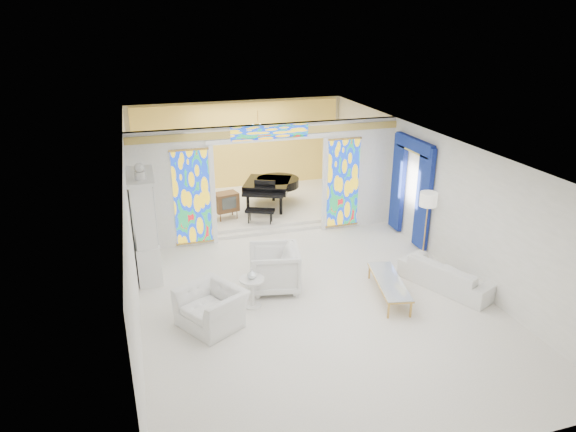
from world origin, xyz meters
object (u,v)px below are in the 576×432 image
object	(u,v)px
grand_piano	(272,185)
china_cabinet	(146,227)
coffee_table	(389,282)
sofa	(448,274)
armchair_left	(211,307)
tv_console	(226,202)
armchair_right	(274,268)

from	to	relation	value
grand_piano	china_cabinet	bearing A→B (deg)	-116.09
coffee_table	grand_piano	distance (m)	5.72
sofa	coffee_table	world-z (taller)	sofa
armchair_left	sofa	world-z (taller)	armchair_left
china_cabinet	coffee_table	distance (m)	5.43
china_cabinet	coffee_table	world-z (taller)	china_cabinet
china_cabinet	coffee_table	xyz separation A→B (m)	(4.75, -2.51, -0.81)
china_cabinet	sofa	distance (m)	6.71
sofa	coffee_table	distance (m)	1.42
china_cabinet	armchair_left	world-z (taller)	china_cabinet
coffee_table	armchair_left	bearing A→B (deg)	179.55
sofa	tv_console	world-z (taller)	tv_console
sofa	coffee_table	bearing A→B (deg)	66.76
china_cabinet	armchair_right	world-z (taller)	china_cabinet
sofa	grand_piano	distance (m)	6.13
coffee_table	tv_console	bearing A→B (deg)	116.89
armchair_left	tv_console	size ratio (longest dim) A/B	1.53
armchair_right	coffee_table	world-z (taller)	armchair_right
coffee_table	armchair_right	bearing A→B (deg)	154.88
armchair_right	coffee_table	distance (m)	2.44
armchair_right	tv_console	bearing A→B (deg)	-164.33
grand_piano	armchair_left	bearing A→B (deg)	-91.68
armchair_left	armchair_right	world-z (taller)	armchair_right
armchair_left	armchair_right	bearing A→B (deg)	92.94
armchair_right	grand_piano	distance (m)	4.75
china_cabinet	armchair_left	bearing A→B (deg)	-67.36
tv_console	china_cabinet	bearing A→B (deg)	-145.35
armchair_left	tv_console	world-z (taller)	tv_console
china_cabinet	coffee_table	bearing A→B (deg)	-27.81
china_cabinet	grand_piano	bearing A→B (deg)	39.74
sofa	tv_console	distance (m)	6.34
china_cabinet	tv_console	size ratio (longest dim) A/B	3.61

